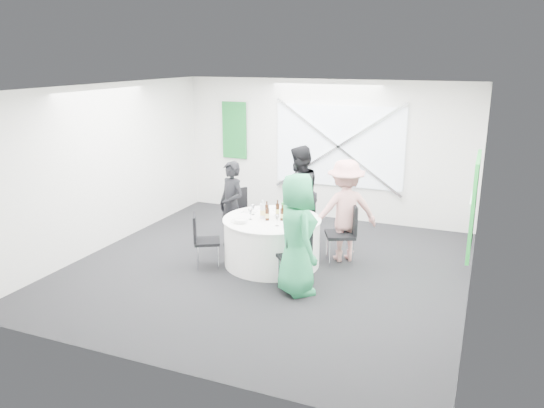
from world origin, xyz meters
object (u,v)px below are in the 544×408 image
at_px(person_woman_green, 297,234).
at_px(green_water_bottle, 284,211).
at_px(banquet_table, 272,241).
at_px(person_man_back_left, 232,205).
at_px(chair_front_right, 296,254).
at_px(person_man_back, 299,194).
at_px(chair_back, 294,212).
at_px(clear_water_bottle, 262,211).
at_px(chair_back_right, 346,229).
at_px(person_woman_pink, 345,211).
at_px(chair_back_left, 240,213).
at_px(chair_front_left, 202,237).

xyz_separation_m(person_woman_green, green_water_bottle, (-0.55, 0.91, 0.03)).
distance_m(banquet_table, person_man_back_left, 1.11).
height_order(person_man_back_left, person_woman_green, person_woman_green).
bearing_deg(chair_front_right, person_man_back, -113.67).
distance_m(chair_front_right, person_woman_green, 0.34).
height_order(chair_back, clear_water_bottle, clear_water_bottle).
xyz_separation_m(chair_back_right, person_woman_pink, (-0.06, 0.13, 0.26)).
distance_m(person_woman_green, clear_water_bottle, 1.18).
bearing_deg(person_woman_green, person_man_back_left, 11.42).
bearing_deg(person_woman_pink, chair_back_right, 83.08).
height_order(chair_front_right, clear_water_bottle, clear_water_bottle).
distance_m(chair_back_left, person_man_back, 1.11).
height_order(chair_front_left, person_man_back_left, person_man_back_left).
bearing_deg(person_woman_pink, chair_front_right, 44.78).
height_order(chair_back_left, person_man_back_left, person_man_back_left).
xyz_separation_m(chair_back, chair_back_right, (1.12, -0.64, 0.02)).
xyz_separation_m(person_man_back_left, person_man_back, (0.96, 0.76, 0.10)).
xyz_separation_m(chair_back_right, person_man_back_left, (-2.02, -0.03, 0.19)).
bearing_deg(chair_back, person_woman_pink, -27.57).
bearing_deg(chair_back, person_woman_green, -70.94).
distance_m(chair_front_right, person_man_back, 2.10).
bearing_deg(person_woman_green, chair_front_right, -17.66).
distance_m(banquet_table, chair_front_left, 1.11).
bearing_deg(banquet_table, chair_front_right, -47.82).
height_order(chair_back_right, chair_front_right, chair_back_right).
bearing_deg(person_woman_green, banquet_table, -0.00).
bearing_deg(chair_back_right, green_water_bottle, -89.78).
distance_m(chair_back_left, clear_water_bottle, 1.00).
height_order(chair_back, person_woman_green, person_woman_green).
relative_size(chair_front_right, person_woman_green, 0.53).
distance_m(banquet_table, chair_back_right, 1.20).
xyz_separation_m(chair_back_left, clear_water_bottle, (0.71, -0.64, 0.29)).
distance_m(person_man_back_left, clear_water_bottle, 0.94).
height_order(chair_front_left, clear_water_bottle, clear_water_bottle).
bearing_deg(chair_back, chair_front_right, -71.03).
bearing_deg(chair_front_right, person_woman_green, 70.65).
bearing_deg(chair_front_left, clear_water_bottle, -87.83).
distance_m(person_man_back, person_woman_green, 2.17).
xyz_separation_m(person_woman_pink, clear_water_bottle, (-1.16, -0.66, 0.04)).
distance_m(chair_back, person_man_back_left, 1.14).
relative_size(banquet_table, person_woman_green, 0.90).
distance_m(chair_back_left, chair_front_right, 2.05).
distance_m(banquet_table, person_man_back, 1.31).
relative_size(chair_front_right, person_woman_pink, 0.54).
bearing_deg(chair_front_right, clear_water_bottle, -82.90).
distance_m(person_man_back, green_water_bottle, 1.15).
distance_m(chair_back_left, green_water_bottle, 1.19).
bearing_deg(chair_back_left, green_water_bottle, -82.19).
bearing_deg(person_woman_pink, chair_back_left, -30.90).
height_order(chair_back, person_man_back, person_man_back).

